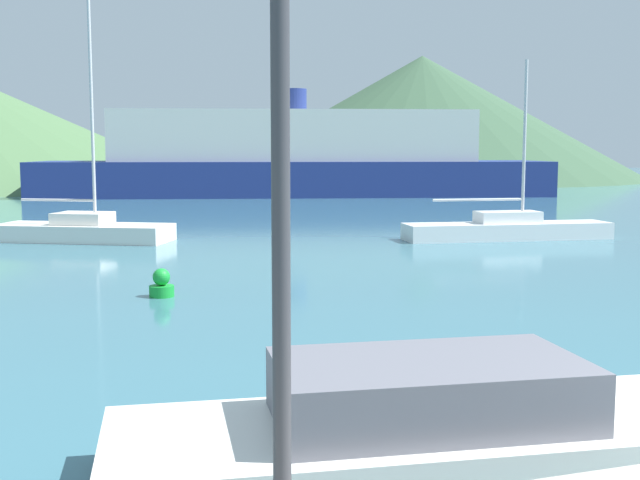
% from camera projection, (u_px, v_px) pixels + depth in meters
% --- Properties ---
extents(streetlamp, '(0.33, 0.33, 4.38)m').
position_uv_depth(streetlamp, '(280.00, 103.00, 4.94)').
color(streetlamp, '#38383D').
rests_on(streetlamp, dock).
extents(motorboat_near, '(9.57, 3.26, 2.12)m').
position_uv_depth(motorboat_near, '(579.00, 430.00, 8.80)').
color(motorboat_near, white).
rests_on(motorboat_near, ground_plane).
extents(sailboat_inner, '(8.14, 2.59, 6.78)m').
position_uv_depth(sailboat_inner, '(507.00, 228.00, 30.62)').
color(sailboat_inner, white).
rests_on(sailboat_inner, ground_plane).
extents(sailboat_middle, '(6.80, 4.95, 9.44)m').
position_uv_depth(sailboat_middle, '(83.00, 229.00, 30.01)').
color(sailboat_middle, white).
rests_on(sailboat_middle, ground_plane).
extents(ferry_distant, '(38.29, 16.58, 7.84)m').
position_uv_depth(ferry_distant, '(293.00, 159.00, 59.59)').
color(ferry_distant, navy).
rests_on(ferry_distant, ground_plane).
extents(buoy_marker, '(0.58, 0.58, 0.67)m').
position_uv_depth(buoy_marker, '(162.00, 285.00, 18.70)').
color(buoy_marker, green).
rests_on(buoy_marker, ground_plane).
extents(hill_east, '(26.38, 26.38, 6.96)m').
position_uv_depth(hill_east, '(252.00, 149.00, 86.28)').
color(hill_east, '#4C6647').
rests_on(hill_east, ground_plane).
extents(hill_far_east, '(50.98, 50.98, 14.30)m').
position_uv_depth(hill_far_east, '(422.00, 117.00, 94.40)').
color(hill_far_east, '#38563D').
rests_on(hill_far_east, ground_plane).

